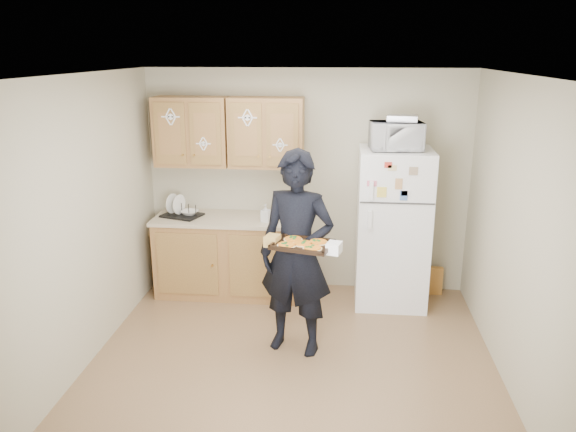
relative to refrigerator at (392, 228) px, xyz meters
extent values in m
plane|color=brown|center=(-0.95, -1.43, -0.85)|extent=(3.60, 3.60, 0.00)
plane|color=silver|center=(-0.95, -1.43, 1.65)|extent=(3.60, 3.60, 0.00)
cube|color=#B0A98F|center=(-0.95, 0.37, 0.40)|extent=(3.60, 0.04, 2.50)
cube|color=#B0A98F|center=(-0.95, -3.23, 0.40)|extent=(3.60, 0.04, 2.50)
cube|color=#B0A98F|center=(-2.75, -1.43, 0.40)|extent=(0.04, 3.60, 2.50)
cube|color=#B0A98F|center=(0.85, -1.43, 0.40)|extent=(0.04, 3.60, 2.50)
cube|color=white|center=(0.00, 0.00, 0.00)|extent=(0.75, 0.70, 1.70)
cube|color=#945833|center=(-1.80, 0.05, -0.42)|extent=(1.60, 0.60, 0.86)
cube|color=#B9A98E|center=(-1.80, 0.05, 0.03)|extent=(1.64, 0.64, 0.04)
cube|color=#945833|center=(-2.20, 0.18, 0.98)|extent=(0.80, 0.33, 0.75)
cube|color=#945833|center=(-1.38, 0.18, 0.98)|extent=(0.80, 0.33, 0.75)
cube|color=gold|center=(0.52, 0.24, -0.69)|extent=(0.20, 0.07, 0.32)
imported|color=black|center=(-0.94, -1.13, 0.09)|extent=(0.77, 0.60, 1.87)
cube|color=black|center=(-0.86, -1.42, 0.27)|extent=(0.55, 0.46, 0.04)
cylinder|color=orange|center=(-0.99, -1.47, 0.29)|extent=(0.16, 0.16, 0.02)
cylinder|color=orange|center=(-0.77, -1.52, 0.29)|extent=(0.16, 0.16, 0.02)
cylinder|color=orange|center=(-0.95, -1.31, 0.29)|extent=(0.16, 0.16, 0.02)
cylinder|color=orange|center=(-0.73, -1.37, 0.29)|extent=(0.16, 0.16, 0.02)
cylinder|color=orange|center=(-0.86, -1.42, 0.29)|extent=(0.16, 0.16, 0.02)
imported|color=white|center=(-0.02, -0.05, 0.99)|extent=(0.55, 0.41, 0.29)
cube|color=#BABAC2|center=(0.04, -0.02, 1.17)|extent=(0.33, 0.25, 0.06)
cube|color=black|center=(-2.32, 0.04, 0.13)|extent=(0.49, 0.42, 0.16)
imported|color=silver|center=(-2.23, 0.04, 0.09)|extent=(0.23, 0.23, 0.05)
imported|color=white|center=(-1.36, -0.07, 0.15)|extent=(0.10, 0.10, 0.19)
camera|label=1|loc=(-0.54, -5.81, 1.84)|focal=35.00mm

